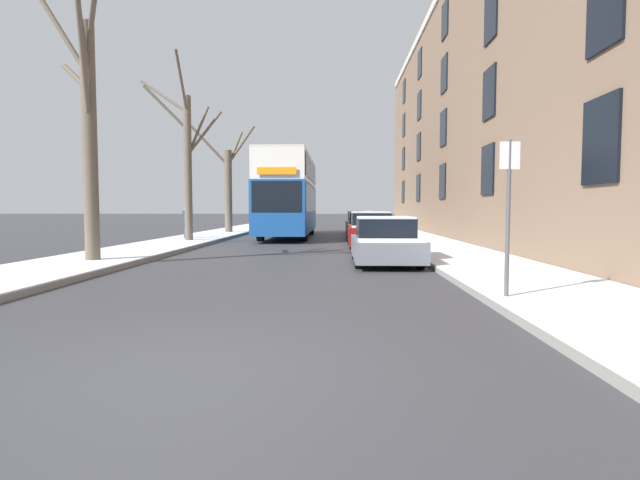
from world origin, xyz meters
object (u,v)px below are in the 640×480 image
object	(u,v)px
bare_tree_left_1	(187,158)
parked_car_2	(364,227)
parked_car_3	(359,224)
parked_car_0	(385,242)
double_decker_bus	(289,192)
pedestrian_left_sidewalk	(187,222)
bare_tree_left_2	(228,182)
bare_tree_left_0	(88,127)
street_sign_post	(508,212)
parked_car_1	(370,230)

from	to	relation	value
bare_tree_left_1	parked_car_2	world-z (taller)	bare_tree_left_1
parked_car_3	parked_car_0	bearing A→B (deg)	-90.00
double_decker_bus	pedestrian_left_sidewalk	bearing A→B (deg)	-143.67
bare_tree_left_2	parked_car_0	xyz separation A→B (m)	(8.20, -16.58, -2.63)
bare_tree_left_0	double_decker_bus	distance (m)	14.78
bare_tree_left_2	pedestrian_left_sidewalk	world-z (taller)	bare_tree_left_2
pedestrian_left_sidewalk	street_sign_post	xyz separation A→B (m)	(10.19, -16.15, 0.60)
bare_tree_left_1	parked_car_1	world-z (taller)	bare_tree_left_1
parked_car_0	pedestrian_left_sidewalk	world-z (taller)	pedestrian_left_sidewalk
parked_car_1	street_sign_post	world-z (taller)	street_sign_post
double_decker_bus	bare_tree_left_2	bearing A→B (deg)	141.22
bare_tree_left_1	parked_car_3	xyz separation A→B (m)	(8.26, 8.66, -3.24)
parked_car_2	parked_car_3	world-z (taller)	parked_car_3
pedestrian_left_sidewalk	street_sign_post	size ratio (longest dim) A/B	0.64
pedestrian_left_sidewalk	bare_tree_left_2	bearing A→B (deg)	-67.73
bare_tree_left_2	parked_car_1	bearing A→B (deg)	-51.03
bare_tree_left_1	parked_car_3	world-z (taller)	bare_tree_left_1
bare_tree_left_2	pedestrian_left_sidewalk	distance (m)	7.18
bare_tree_left_2	parked_car_3	xyz separation A→B (m)	(8.20, 0.26, -2.59)
parked_car_1	parked_car_3	size ratio (longest dim) A/B	1.07
parked_car_1	pedestrian_left_sidewalk	distance (m)	9.44
parked_car_2	pedestrian_left_sidewalk	bearing A→B (deg)	-168.15
street_sign_post	parked_car_0	bearing A→B (deg)	102.24
parked_car_2	parked_car_3	bearing A→B (deg)	90.00
bare_tree_left_1	parked_car_2	distance (m)	9.54
parked_car_2	double_decker_bus	bearing A→B (deg)	158.36
bare_tree_left_0	parked_car_0	bearing A→B (deg)	5.70
parked_car_0	parked_car_3	size ratio (longest dim) A/B	1.01
street_sign_post	bare_tree_left_0	bearing A→B (deg)	150.28
parked_car_2	street_sign_post	xyz separation A→B (m)	(1.38, -18.00, 0.89)
parked_car_3	street_sign_post	distance (m)	23.24
double_decker_bus	parked_car_0	world-z (taller)	double_decker_bus
double_decker_bus	parked_car_0	size ratio (longest dim) A/B	2.68
bare_tree_left_0	bare_tree_left_1	bearing A→B (deg)	89.88
street_sign_post	double_decker_bus	bearing A→B (deg)	105.58
bare_tree_left_1	parked_car_3	size ratio (longest dim) A/B	1.98
parked_car_3	parked_car_2	bearing A→B (deg)	-90.00
parked_car_0	parked_car_2	world-z (taller)	parked_car_2
bare_tree_left_0	double_decker_bus	bearing A→B (deg)	73.45
parked_car_2	parked_car_3	size ratio (longest dim) A/B	0.95
parked_car_2	pedestrian_left_sidewalk	size ratio (longest dim) A/B	2.31
double_decker_bus	parked_car_2	distance (m)	4.78
bare_tree_left_0	parked_car_1	xyz separation A→B (m)	(8.28, 7.27, -3.17)
parked_car_3	pedestrian_left_sidewalk	distance (m)	11.28
street_sign_post	pedestrian_left_sidewalk	bearing A→B (deg)	122.26
parked_car_0	pedestrian_left_sidewalk	size ratio (longest dim) A/B	2.44
bare_tree_left_1	parked_car_1	xyz separation A→B (m)	(8.26, -1.74, -3.23)
parked_car_3	pedestrian_left_sidewalk	size ratio (longest dim) A/B	2.43
bare_tree_left_1	parked_car_1	size ratio (longest dim) A/B	1.85
bare_tree_left_2	parked_car_2	distance (m)	9.91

